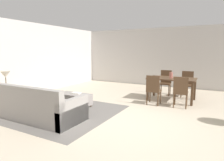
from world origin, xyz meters
name	(u,v)px	position (x,y,z in m)	size (l,w,h in m)	color
ground_plane	(130,121)	(0.00, 0.00, 0.00)	(10.80, 10.80, 0.00)	beige
wall_back	(174,57)	(0.00, 5.00, 1.35)	(9.00, 0.12, 2.70)	beige
wall_left	(20,59)	(-4.50, 0.50, 1.35)	(0.12, 11.00, 2.70)	beige
area_rug	(59,111)	(-2.00, -0.26, 0.00)	(3.00, 2.80, 0.01)	slate
couch	(39,107)	(-2.03, -0.92, 0.29)	(2.19, 0.98, 0.86)	gray
ottoman_table	(74,99)	(-1.96, 0.34, 0.22)	(1.02, 0.47, 0.38)	gray
side_table	(7,94)	(-3.43, -0.80, 0.45)	(0.40, 0.40, 0.57)	brown
table_lamp	(5,75)	(-3.43, -0.80, 0.98)	(0.26, 0.26, 0.53)	brown
dining_table	(172,81)	(0.44, 2.46, 0.66)	(1.51, 0.90, 0.76)	#513823
dining_chair_near_left	(153,88)	(0.08, 1.61, 0.52)	(0.41, 0.41, 0.92)	#513823
dining_chair_near_right	(181,90)	(0.86, 1.68, 0.52)	(0.43, 0.43, 0.92)	#513823
dining_chair_far_left	(166,81)	(0.06, 3.25, 0.52)	(0.42, 0.42, 0.92)	#513823
dining_chair_far_right	(187,82)	(0.83, 3.27, 0.52)	(0.42, 0.42, 0.92)	#513823
vase_centerpiece	(171,75)	(0.42, 2.42, 0.86)	(0.11, 0.11, 0.19)	#B26659
book_on_ottoman	(76,93)	(-1.92, 0.38, 0.40)	(0.26, 0.20, 0.03)	silver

